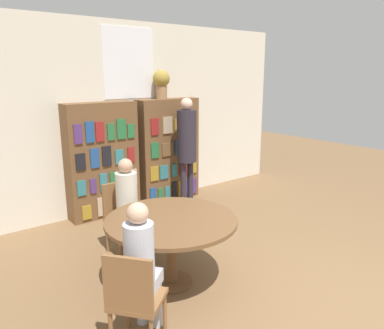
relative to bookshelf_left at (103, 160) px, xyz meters
name	(u,v)px	position (x,y,z in m)	size (l,w,h in m)	color
ground_plane	(340,314)	(0.62, -3.72, -0.89)	(16.00, 16.00, 0.00)	brown
wall_back	(130,116)	(0.62, 0.19, 0.62)	(6.40, 0.07, 3.00)	beige
bookshelf_left	(103,160)	(0.00, 0.00, 0.00)	(1.11, 0.34, 1.78)	brown
bookshelf_right	(168,150)	(1.23, 0.00, 0.00)	(1.11, 0.34, 1.78)	brown
flower_vase	(161,82)	(1.12, 0.00, 1.17)	(0.28, 0.28, 0.47)	#997047
reading_table	(171,228)	(-0.32, -2.31, -0.25)	(1.37, 1.37, 0.74)	brown
chair_near_camera	(134,297)	(-1.13, -2.94, -0.40)	(0.56, 0.56, 0.88)	brown
chair_left_side	(122,214)	(-0.36, -1.28, -0.40)	(0.41, 0.41, 0.88)	brown
seated_reader_left	(129,202)	(-0.35, -1.46, -0.20)	(0.27, 0.37, 1.22)	beige
seated_reader_right	(142,263)	(-0.98, -2.83, -0.20)	(0.40, 0.39, 1.23)	#B2B7C6
librarian_standing	(187,141)	(1.26, -0.50, 0.24)	(0.32, 0.59, 1.82)	#28232D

